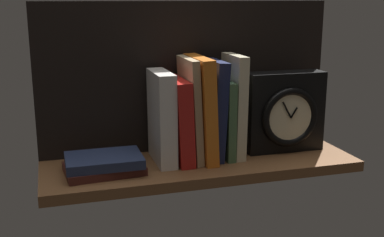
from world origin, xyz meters
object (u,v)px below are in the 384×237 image
object	(u,v)px
framed_clock	(285,112)
book_stack_side	(104,164)
book_orange_pandolfini	(201,108)
book_navy_bierce	(213,110)
book_tan_shortstories	(190,109)
book_green_romantic	(224,118)
book_cream_twain	(234,106)
book_white_catcher	(162,117)
book_red_requiem	(178,120)

from	to	relation	value
framed_clock	book_stack_side	xyz separation A→B (cm)	(-46.98, -3.58, -8.14)
book_orange_pandolfini	book_navy_bierce	bearing A→B (deg)	0.00
book_tan_shortstories	book_green_romantic	size ratio (longest dim) A/B	1.29
book_navy_bierce	book_cream_twain	xyz separation A→B (cm)	(5.31, 0.00, 0.59)
book_green_romantic	book_cream_twain	world-z (taller)	book_cream_twain
framed_clock	book_stack_side	world-z (taller)	framed_clock
book_green_romantic	book_cream_twain	bearing A→B (deg)	0.00
book_tan_shortstories	book_green_romantic	xyz separation A→B (cm)	(8.71, 0.00, -2.85)
book_green_romantic	framed_clock	bearing A→B (deg)	-1.14
framed_clock	book_cream_twain	bearing A→B (deg)	178.65
book_orange_pandolfini	book_cream_twain	size ratio (longest dim) A/B	0.99
book_white_catcher	book_cream_twain	distance (cm)	18.43
framed_clock	book_orange_pandolfini	bearing A→B (deg)	179.16
book_tan_shortstories	book_stack_side	bearing A→B (deg)	-169.76
book_white_catcher	book_navy_bierce	bearing A→B (deg)	0.00
book_cream_twain	book_stack_side	distance (cm)	34.85
book_orange_pandolfini	book_navy_bierce	distance (cm)	3.29
book_red_requiem	book_stack_side	bearing A→B (deg)	-168.17
book_orange_pandolfini	book_navy_bierce	xyz separation A→B (cm)	(3.25, 0.00, -0.48)
book_white_catcher	book_navy_bierce	world-z (taller)	book_navy_bierce
book_green_romantic	book_navy_bierce	bearing A→B (deg)	180.00
book_white_catcher	framed_clock	size ratio (longest dim) A/B	1.07
book_green_romantic	framed_clock	distance (cm)	16.63
book_red_requiem	framed_clock	world-z (taller)	framed_clock
book_tan_shortstories	book_orange_pandolfini	world-z (taller)	book_orange_pandolfini
book_green_romantic	book_red_requiem	bearing A→B (deg)	180.00
book_red_requiem	book_orange_pandolfini	world-z (taller)	book_orange_pandolfini
book_white_catcher	book_cream_twain	xyz separation A→B (cm)	(18.36, 0.00, 1.68)
book_green_romantic	book_stack_side	size ratio (longest dim) A/B	1.06
book_white_catcher	book_orange_pandolfini	size ratio (longest dim) A/B	0.88
framed_clock	book_tan_shortstories	bearing A→B (deg)	179.25
book_white_catcher	book_cream_twain	world-z (taller)	book_cream_twain
book_navy_bierce	book_white_catcher	bearing A→B (deg)	180.00
book_tan_shortstories	book_cream_twain	xyz separation A→B (cm)	(11.27, 0.00, 0.19)
book_tan_shortstories	book_green_romantic	distance (cm)	9.17
book_red_requiem	framed_clock	bearing A→B (deg)	-0.67
book_stack_side	book_cream_twain	bearing A→B (deg)	6.78
book_red_requiem	book_navy_bierce	distance (cm)	9.16
book_orange_pandolfini	framed_clock	xyz separation A→B (cm)	(22.62, -0.33, -2.45)
book_white_catcher	book_stack_side	xyz separation A→B (cm)	(-14.57, -3.91, -9.02)
book_navy_bierce	book_stack_side	world-z (taller)	book_navy_bierce
book_red_requiem	book_tan_shortstories	xyz separation A→B (cm)	(2.97, 0.00, 2.44)
book_navy_bierce	book_tan_shortstories	bearing A→B (deg)	180.00
book_red_requiem	book_green_romantic	world-z (taller)	book_red_requiem
book_tan_shortstories	book_orange_pandolfini	xyz separation A→B (cm)	(2.71, 0.00, 0.08)
book_cream_twain	framed_clock	bearing A→B (deg)	-1.35
book_red_requiem	book_tan_shortstories	world-z (taller)	book_tan_shortstories
book_green_romantic	book_tan_shortstories	bearing A→B (deg)	180.00
framed_clock	book_navy_bierce	bearing A→B (deg)	179.02
book_orange_pandolfini	book_navy_bierce	size ratio (longest dim) A/B	1.04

